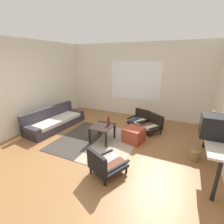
% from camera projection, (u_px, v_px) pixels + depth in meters
% --- Properties ---
extents(ground_plane, '(7.80, 7.80, 0.00)m').
position_uv_depth(ground_plane, '(96.00, 153.00, 3.83)').
color(ground_plane, olive).
extents(far_wall_with_window, '(5.60, 0.13, 2.70)m').
position_uv_depth(far_wall_with_window, '(135.00, 81.00, 6.04)').
color(far_wall_with_window, silver).
rests_on(far_wall_with_window, ground).
extents(side_wall_left, '(0.12, 6.60, 2.70)m').
position_uv_depth(side_wall_left, '(21.00, 87.00, 4.70)').
color(side_wall_left, silver).
rests_on(side_wall_left, ground).
extents(area_rug, '(2.10, 2.02, 0.01)m').
position_uv_depth(area_rug, '(97.00, 141.00, 4.40)').
color(area_rug, '#38332D').
rests_on(area_rug, ground).
extents(couch, '(0.89, 2.03, 0.64)m').
position_uv_depth(couch, '(55.00, 121.00, 5.22)').
color(couch, '#38333D').
rests_on(couch, ground).
extents(coffee_table, '(0.56, 0.62, 0.44)m').
position_uv_depth(coffee_table, '(102.00, 129.00, 4.31)').
color(coffee_table, black).
rests_on(coffee_table, ground).
extents(armchair_by_window, '(0.70, 0.69, 0.54)m').
position_uv_depth(armchair_by_window, '(140.00, 119.00, 5.30)').
color(armchair_by_window, black).
rests_on(armchair_by_window, ground).
extents(armchair_striped_foreground, '(0.75, 0.79, 0.56)m').
position_uv_depth(armchair_striped_foreground, '(105.00, 164.00, 3.07)').
color(armchair_striped_foreground, black).
rests_on(armchair_striped_foreground, ground).
extents(armchair_corner, '(0.80, 0.79, 0.54)m').
position_uv_depth(armchair_corner, '(151.00, 124.00, 4.89)').
color(armchair_corner, black).
rests_on(armchair_corner, ground).
extents(ottoman_orange, '(0.59, 0.59, 0.39)m').
position_uv_depth(ottoman_orange, '(134.00, 135.00, 4.32)').
color(ottoman_orange, '#993D28').
rests_on(ottoman_orange, ground).
extents(console_shelf, '(0.38, 1.87, 0.78)m').
position_uv_depth(console_shelf, '(213.00, 137.00, 3.11)').
color(console_shelf, beige).
rests_on(console_shelf, ground).
extents(crt_television, '(0.55, 0.39, 0.41)m').
position_uv_depth(crt_television, '(217.00, 127.00, 2.88)').
color(crt_television, black).
rests_on(crt_television, console_shelf).
extents(clay_vase, '(0.21, 0.21, 0.30)m').
position_uv_depth(clay_vase, '(212.00, 120.00, 3.50)').
color(clay_vase, '#935B38').
rests_on(clay_vase, console_shelf).
extents(glass_bottle, '(0.07, 0.07, 0.25)m').
position_uv_depth(glass_bottle, '(109.00, 121.00, 4.31)').
color(glass_bottle, '#5B2319').
rests_on(glass_bottle, coffee_table).
extents(wicker_basket, '(0.24, 0.24, 0.24)m').
position_uv_depth(wicker_basket, '(194.00, 154.00, 3.58)').
color(wicker_basket, olive).
rests_on(wicker_basket, ground).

